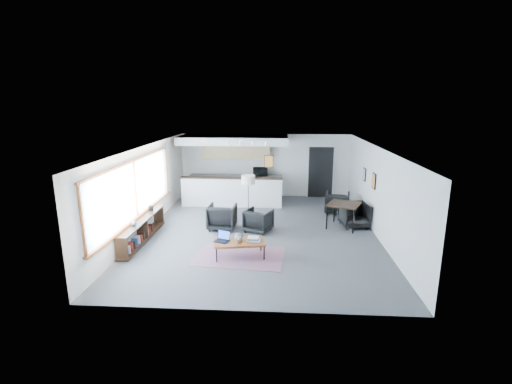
# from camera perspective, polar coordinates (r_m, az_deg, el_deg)

# --- Properties ---
(room) EXTENTS (7.02, 9.02, 2.62)m
(room) POSITION_cam_1_polar(r_m,az_deg,el_deg) (11.14, 0.51, 0.26)
(room) COLOR #47474A
(room) RESTS_ON ground
(window) EXTENTS (0.10, 5.95, 1.66)m
(window) POSITION_cam_1_polar(r_m,az_deg,el_deg) (10.99, -18.10, 0.21)
(window) COLOR #8CBFFF
(window) RESTS_ON room
(console) EXTENTS (0.35, 3.00, 0.80)m
(console) POSITION_cam_1_polar(r_m,az_deg,el_deg) (11.10, -17.16, -5.66)
(console) COLOR black
(console) RESTS_ON floor
(kitchenette) EXTENTS (4.20, 1.96, 2.60)m
(kitchenette) POSITION_cam_1_polar(r_m,az_deg,el_deg) (14.85, -3.34, 3.95)
(kitchenette) COLOR white
(kitchenette) RESTS_ON floor
(doorway) EXTENTS (1.10, 0.12, 2.15)m
(doorway) POSITION_cam_1_polar(r_m,az_deg,el_deg) (15.59, 9.89, 3.11)
(doorway) COLOR black
(doorway) RESTS_ON room
(track_light) EXTENTS (1.60, 0.07, 0.15)m
(track_light) POSITION_cam_1_polar(r_m,az_deg,el_deg) (13.14, -1.54, 7.76)
(track_light) COLOR silver
(track_light) RESTS_ON room
(wall_art_lower) EXTENTS (0.03, 0.38, 0.48)m
(wall_art_lower) POSITION_cam_1_polar(r_m,az_deg,el_deg) (11.82, 17.68, 1.63)
(wall_art_lower) COLOR black
(wall_art_lower) RESTS_ON room
(wall_art_upper) EXTENTS (0.03, 0.34, 0.44)m
(wall_art_upper) POSITION_cam_1_polar(r_m,az_deg,el_deg) (13.07, 16.32, 2.62)
(wall_art_upper) COLOR black
(wall_art_upper) RESTS_ON room
(kilim_rug) EXTENTS (2.39, 1.74, 0.01)m
(kilim_rug) POSITION_cam_1_polar(r_m,az_deg,el_deg) (9.73, -2.53, -9.83)
(kilim_rug) COLOR #6D4252
(kilim_rug) RESTS_ON floor
(coffee_table) EXTENTS (1.39, 0.92, 0.42)m
(coffee_table) POSITION_cam_1_polar(r_m,az_deg,el_deg) (9.59, -2.55, -7.73)
(coffee_table) COLOR brown
(coffee_table) RESTS_ON floor
(laptop) EXTENTS (0.43, 0.40, 0.25)m
(laptop) POSITION_cam_1_polar(r_m,az_deg,el_deg) (9.61, -5.12, -7.06)
(laptop) COLOR black
(laptop) RESTS_ON coffee_table
(ceramic_pot) EXTENTS (0.23, 0.23, 0.23)m
(ceramic_pot) POSITION_cam_1_polar(r_m,az_deg,el_deg) (9.49, -2.64, -7.00)
(ceramic_pot) COLOR gray
(ceramic_pot) RESTS_ON coffee_table
(book_stack) EXTENTS (0.35, 0.29, 0.10)m
(book_stack) POSITION_cam_1_polar(r_m,az_deg,el_deg) (9.59, -0.37, -7.21)
(book_stack) COLOR silver
(book_stack) RESTS_ON coffee_table
(coaster) EXTENTS (0.14, 0.14, 0.01)m
(coaster) POSITION_cam_1_polar(r_m,az_deg,el_deg) (9.41, -1.84, -7.92)
(coaster) COLOR #E5590C
(coaster) RESTS_ON coffee_table
(armchair_left) EXTENTS (0.87, 0.82, 0.86)m
(armchair_left) POSITION_cam_1_polar(r_m,az_deg,el_deg) (11.65, -5.24, -3.65)
(armchair_left) COLOR black
(armchair_left) RESTS_ON floor
(armchair_right) EXTENTS (0.95, 0.92, 0.76)m
(armchair_right) POSITION_cam_1_polar(r_m,az_deg,el_deg) (11.39, 0.38, -4.24)
(armchair_right) COLOR black
(armchair_right) RESTS_ON floor
(floor_lamp) EXTENTS (0.56, 0.56, 1.55)m
(floor_lamp) POSITION_cam_1_polar(r_m,az_deg,el_deg) (12.19, -1.21, 1.66)
(floor_lamp) COLOR black
(floor_lamp) RESTS_ON floor
(dining_table) EXTENTS (1.23, 1.23, 0.79)m
(dining_table) POSITION_cam_1_polar(r_m,az_deg,el_deg) (11.96, 13.39, -2.06)
(dining_table) COLOR black
(dining_table) RESTS_ON floor
(dining_chair_near) EXTENTS (0.81, 0.77, 0.73)m
(dining_chair_near) POSITION_cam_1_polar(r_m,az_deg,el_deg) (12.21, 14.90, -3.53)
(dining_chair_near) COLOR black
(dining_chair_near) RESTS_ON floor
(dining_chair_far) EXTENTS (0.81, 0.78, 0.72)m
(dining_chair_far) POSITION_cam_1_polar(r_m,az_deg,el_deg) (13.53, 12.37, -1.74)
(dining_chair_far) COLOR black
(dining_chair_far) RESTS_ON floor
(microwave) EXTENTS (0.62, 0.38, 0.40)m
(microwave) POSITION_cam_1_polar(r_m,az_deg,el_deg) (15.24, 0.65, 3.28)
(microwave) COLOR black
(microwave) RESTS_ON kitchenette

